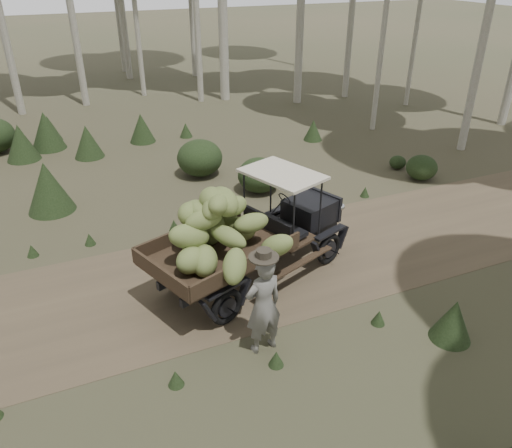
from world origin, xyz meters
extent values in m
plane|color=#473D2B|center=(0.00, 0.00, 0.00)|extent=(120.00, 120.00, 0.00)
cube|color=brown|center=(0.00, 0.00, 0.00)|extent=(70.00, 4.00, 0.01)
cube|color=black|center=(3.07, 0.39, 0.98)|extent=(1.24, 1.21, 0.54)
cube|color=black|center=(3.57, 0.57, 0.98)|extent=(0.43, 0.95, 0.61)
cube|color=black|center=(1.79, -0.09, 1.08)|extent=(0.55, 1.31, 0.54)
cube|color=#38281C|center=(0.50, -0.56, 0.98)|extent=(3.18, 2.60, 0.08)
cube|color=#38281C|center=(0.20, 0.26, 1.15)|extent=(2.59, 1.00, 0.31)
cube|color=#38281C|center=(0.81, -1.39, 1.15)|extent=(2.59, 1.00, 0.31)
cube|color=#38281C|center=(-0.78, -1.04, 1.15)|extent=(0.67, 1.67, 0.31)
cube|color=beige|center=(2.18, 0.06, 2.17)|extent=(1.63, 1.95, 0.06)
cube|color=black|center=(1.34, 0.14, 0.61)|extent=(4.25, 1.65, 0.18)
cube|color=black|center=(1.60, -0.55, 0.61)|extent=(4.25, 1.65, 0.18)
torus|color=black|center=(2.62, 1.05, 0.37)|extent=(0.74, 0.38, 0.74)
torus|color=black|center=(3.16, -0.41, 0.37)|extent=(0.74, 0.38, 0.74)
torus|color=black|center=(-0.23, 0.00, 0.37)|extent=(0.74, 0.38, 0.74)
torus|color=black|center=(0.32, -1.47, 0.37)|extent=(0.74, 0.38, 0.74)
sphere|color=beige|center=(3.50, 1.01, 1.03)|extent=(0.18, 0.18, 0.18)
sphere|color=beige|center=(3.80, 0.19, 1.03)|extent=(0.18, 0.18, 0.18)
ellipsoid|color=#5F783E|center=(-0.19, -1.03, 1.29)|extent=(0.79, 0.76, 0.50)
ellipsoid|color=#5F783E|center=(1.19, -0.61, 1.55)|extent=(0.80, 0.46, 0.40)
ellipsoid|color=#5F783E|center=(0.91, -0.32, 1.83)|extent=(0.70, 0.43, 0.53)
ellipsoid|color=#5F783E|center=(0.49, -0.62, 2.12)|extent=(0.99, 0.90, 0.68)
ellipsoid|color=#5F783E|center=(0.04, -0.28, 1.23)|extent=(0.84, 0.96, 0.67)
ellipsoid|color=#5F783E|center=(0.60, -0.89, 1.53)|extent=(0.85, 0.84, 0.59)
ellipsoid|color=#5F783E|center=(0.04, -0.39, 1.89)|extent=(0.76, 0.81, 0.56)
ellipsoid|color=#5F783E|center=(0.45, -0.47, 2.14)|extent=(0.57, 0.78, 0.56)
ellipsoid|color=#5F783E|center=(0.05, -1.08, 1.24)|extent=(0.74, 0.92, 0.70)
ellipsoid|color=#5F783E|center=(-0.11, -0.73, 1.61)|extent=(0.97, 0.59, 0.70)
ellipsoid|color=#5F783E|center=(0.32, -0.34, 1.85)|extent=(0.79, 0.79, 0.52)
ellipsoid|color=#5F783E|center=(0.64, -0.58, 2.11)|extent=(0.60, 0.87, 0.62)
ellipsoid|color=#5F783E|center=(0.47, -0.06, 1.19)|extent=(0.65, 0.80, 0.57)
ellipsoid|color=#5F783E|center=(0.52, -0.21, 1.54)|extent=(0.55, 0.70, 0.45)
ellipsoid|color=#5F783E|center=(0.21, -0.68, 1.88)|extent=(0.79, 0.40, 0.50)
ellipsoid|color=#5F783E|center=(0.54, -0.50, 2.05)|extent=(0.98, 0.76, 0.62)
ellipsoid|color=#5F783E|center=(1.09, -0.25, 1.25)|extent=(0.87, 0.98, 0.67)
ellipsoid|color=#5F783E|center=(0.81, -0.05, 1.53)|extent=(0.71, 0.97, 0.67)
ellipsoid|color=#5F783E|center=(0.18, -0.37, 1.90)|extent=(0.45, 0.87, 0.62)
ellipsoid|color=#5F783E|center=(0.51, -0.72, 2.14)|extent=(0.75, 0.83, 0.52)
ellipsoid|color=#5F783E|center=(0.46, -1.57, 1.31)|extent=(0.79, 0.95, 0.74)
ellipsoid|color=#5F783E|center=(1.47, -1.20, 1.29)|extent=(0.89, 0.79, 0.68)
imported|color=#63615B|center=(0.66, -2.37, 0.94)|extent=(0.74, 0.53, 1.89)
cylinder|color=#312B22|center=(0.66, -2.37, 1.91)|extent=(0.56, 0.56, 0.03)
cylinder|color=#312B22|center=(0.66, -2.37, 1.97)|extent=(0.28, 0.28, 0.15)
ellipsoid|color=#233319|center=(3.74, 4.06, 0.29)|extent=(0.70, 0.70, 0.56)
cone|color=#233319|center=(-2.06, 11.13, 0.47)|extent=(0.85, 0.85, 0.94)
ellipsoid|color=#233319|center=(3.31, 3.80, 0.52)|extent=(1.26, 1.26, 1.01)
cone|color=#233319|center=(2.75, 9.52, 0.27)|extent=(0.49, 0.49, 0.55)
cone|color=#233319|center=(-2.17, 10.22, 0.67)|extent=(1.21, 1.21, 1.34)
cone|color=#233319|center=(1.10, 9.63, 0.53)|extent=(0.96, 0.96, 1.06)
cone|color=#233319|center=(3.90, -3.49, 0.42)|extent=(0.75, 0.75, 0.83)
cone|color=#233319|center=(-2.41, 4.91, 0.70)|extent=(1.26, 1.26, 1.40)
cone|color=#233319|center=(7.04, 7.25, 0.39)|extent=(0.70, 0.70, 0.78)
ellipsoid|color=#233319|center=(8.29, 2.62, 0.39)|extent=(0.95, 0.95, 0.76)
cone|color=#233319|center=(-3.03, 9.37, 0.62)|extent=(1.11, 1.11, 1.23)
ellipsoid|color=#233319|center=(8.18, 3.63, 0.22)|extent=(0.53, 0.53, 0.43)
cone|color=#233319|center=(-0.94, 8.76, 0.56)|extent=(1.01, 1.01, 1.12)
ellipsoid|color=#233319|center=(2.09, 5.67, 0.58)|extent=(1.42, 1.42, 1.14)
cone|color=#233319|center=(-2.99, 2.58, 0.15)|extent=(0.27, 0.27, 0.30)
cone|color=#233319|center=(1.50, 2.31, 0.15)|extent=(0.27, 0.27, 0.30)
cone|color=#233319|center=(4.13, 2.99, 0.15)|extent=(0.27, 0.27, 0.30)
cone|color=#233319|center=(1.06, 2.44, 0.15)|extent=(0.27, 0.27, 0.30)
cone|color=#233319|center=(5.97, 2.24, 0.15)|extent=(0.27, 0.27, 0.30)
cone|color=#233319|center=(-1.70, 2.60, 0.15)|extent=(0.27, 0.27, 0.30)
cone|color=#233319|center=(1.26, 2.22, 0.15)|extent=(0.27, 0.27, 0.30)
cone|color=#233319|center=(-0.99, -2.60, 0.15)|extent=(0.27, 0.27, 0.30)
cone|color=#233319|center=(2.94, -2.63, 0.15)|extent=(0.27, 0.27, 0.30)
cone|color=#233319|center=(3.46, 2.51, 0.15)|extent=(0.27, 0.27, 0.30)
cone|color=#233319|center=(0.69, -2.85, 0.15)|extent=(0.27, 0.27, 0.30)
cone|color=#233319|center=(1.78, 2.22, 0.15)|extent=(0.27, 0.27, 0.30)
cone|color=#233319|center=(0.36, 2.47, 0.15)|extent=(0.27, 0.27, 0.30)
camera|label=1|loc=(-2.15, -8.54, 6.19)|focal=35.00mm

